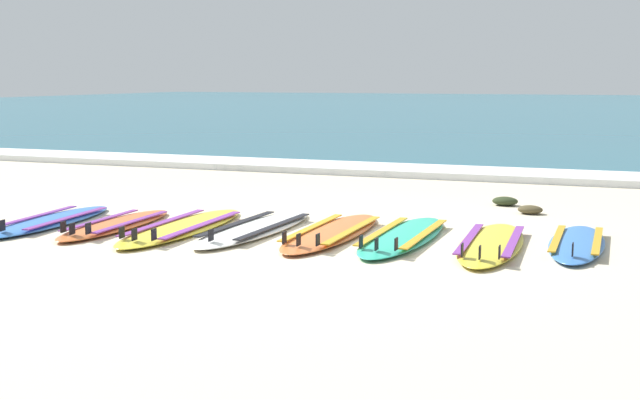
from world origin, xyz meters
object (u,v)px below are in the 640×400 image
object	(u,v)px
surfboard_1	(116,224)
surfboard_6	(491,244)
surfboard_0	(51,221)
surfboard_7	(577,243)
surfboard_3	(255,228)
surfboard_5	(403,236)
surfboard_4	(332,232)
surfboard_2	(183,227)

from	to	relation	value
surfboard_1	surfboard_6	distance (m)	3.90
surfboard_0	surfboard_1	xyz separation A→B (m)	(0.79, 0.05, 0.00)
surfboard_7	surfboard_3	bearing A→B (deg)	-173.15
surfboard_5	surfboard_4	bearing A→B (deg)	-175.59
surfboard_7	surfboard_0	bearing A→B (deg)	-172.15
surfboard_1	surfboard_2	bearing A→B (deg)	9.19
surfboard_1	surfboard_3	world-z (taller)	same
surfboard_2	surfboard_7	size ratio (longest dim) A/B	1.24
surfboard_5	surfboard_7	distance (m)	1.63
surfboard_2	surfboard_4	distance (m)	1.57
surfboard_0	surfboard_6	distance (m)	4.69
surfboard_0	surfboard_4	bearing A→B (deg)	8.35
surfboard_1	surfboard_6	xyz separation A→B (m)	(3.88, 0.39, -0.00)
surfboard_3	surfboard_6	size ratio (longest dim) A/B	1.03
surfboard_2	surfboard_6	size ratio (longest dim) A/B	1.09
surfboard_0	surfboard_3	xyz separation A→B (m)	(2.26, 0.37, -0.00)
surfboard_4	surfboard_0	bearing A→B (deg)	-171.65
surfboard_5	surfboard_7	bearing A→B (deg)	8.40
surfboard_0	surfboard_1	distance (m)	0.79
surfboard_2	surfboard_5	bearing A→B (deg)	8.46
surfboard_0	surfboard_5	bearing A→B (deg)	7.61
surfboard_4	surfboard_5	bearing A→B (deg)	4.41
surfboard_6	surfboard_3	bearing A→B (deg)	-178.34
surfboard_3	surfboard_5	distance (m)	1.54
surfboard_2	surfboard_3	xyz separation A→B (m)	(0.74, 0.20, -0.00)
surfboard_7	surfboard_1	bearing A→B (deg)	-171.45
surfboard_0	surfboard_2	bearing A→B (deg)	6.35
surfboard_3	surfboard_6	distance (m)	2.41
surfboard_7	surfboard_4	bearing A→B (deg)	-172.83
surfboard_2	surfboard_5	distance (m)	2.30
surfboard_3	surfboard_7	world-z (taller)	same
surfboard_0	surfboard_6	xyz separation A→B (m)	(4.67, 0.44, 0.00)
surfboard_2	surfboard_6	world-z (taller)	same
surfboard_0	surfboard_4	world-z (taller)	same
surfboard_0	surfboard_5	world-z (taller)	same
surfboard_3	surfboard_5	size ratio (longest dim) A/B	1.00
surfboard_5	surfboard_7	size ratio (longest dim) A/B	1.17
surfboard_0	surfboard_2	xyz separation A→B (m)	(1.53, 0.17, 0.00)
surfboard_4	surfboard_7	world-z (taller)	same
surfboard_0	surfboard_6	size ratio (longest dim) A/B	0.97
surfboard_1	surfboard_2	world-z (taller)	same
surfboard_3	surfboard_4	bearing A→B (deg)	5.92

